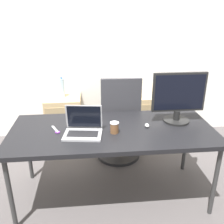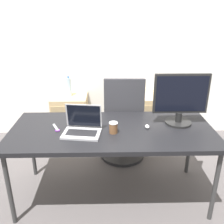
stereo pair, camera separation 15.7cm
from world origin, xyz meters
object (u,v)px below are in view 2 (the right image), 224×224
(water_bottle, at_px, (69,87))
(laptop_center, at_px, (82,127))
(cabinet_left, at_px, (71,118))
(office_chair, at_px, (123,129))
(cabinet_right, at_px, (153,118))
(monitor, at_px, (181,100))
(coffee_cup_brown, at_px, (113,128))
(mouse, at_px, (147,127))
(coffee_cup_white, at_px, (85,116))

(water_bottle, distance_m, laptop_center, 1.29)
(cabinet_left, distance_m, water_bottle, 0.46)
(cabinet_left, distance_m, laptop_center, 1.36)
(office_chair, xyz_separation_m, cabinet_left, (-0.70, 0.51, -0.08))
(cabinet_right, height_order, monitor, monitor)
(monitor, bearing_deg, cabinet_right, 91.25)
(cabinet_left, xyz_separation_m, laptop_center, (0.29, -1.25, 0.46))
(coffee_cup_brown, bearing_deg, monitor, 16.39)
(cabinet_right, distance_m, monitor, 1.26)
(office_chair, height_order, coffee_cup_brown, office_chair)
(cabinet_right, bearing_deg, mouse, -103.93)
(coffee_cup_white, distance_m, coffee_cup_brown, 0.38)
(cabinet_right, xyz_separation_m, coffee_cup_brown, (-0.61, -1.26, 0.46))
(water_bottle, height_order, mouse, water_bottle)
(laptop_center, distance_m, coffee_cup_brown, 0.28)
(monitor, height_order, coffee_cup_brown, monitor)
(water_bottle, relative_size, monitor, 0.54)
(cabinet_right, distance_m, water_bottle, 1.26)
(office_chair, xyz_separation_m, monitor, (0.49, -0.56, 0.57))
(office_chair, distance_m, laptop_center, 0.93)
(cabinet_left, relative_size, laptop_center, 1.90)
(cabinet_right, bearing_deg, office_chair, -132.42)
(cabinet_left, height_order, monitor, monitor)
(cabinet_left, height_order, coffee_cup_white, coffee_cup_white)
(office_chair, relative_size, mouse, 17.95)
(water_bottle, relative_size, laptop_center, 0.77)
(cabinet_left, height_order, water_bottle, water_bottle)
(office_chair, xyz_separation_m, water_bottle, (-0.70, 0.52, 0.39))
(monitor, distance_m, coffee_cup_white, 0.92)
(cabinet_left, bearing_deg, monitor, -41.93)
(cabinet_right, xyz_separation_m, water_bottle, (-1.17, 0.00, 0.46))
(office_chair, distance_m, coffee_cup_white, 0.75)
(mouse, bearing_deg, cabinet_right, 76.07)
(water_bottle, relative_size, coffee_cup_white, 2.34)
(cabinet_left, xyz_separation_m, cabinet_right, (1.17, 0.00, 0.00))
(cabinet_left, relative_size, coffee_cup_white, 5.75)
(cabinet_left, distance_m, monitor, 1.73)
(mouse, bearing_deg, coffee_cup_brown, -164.75)
(monitor, bearing_deg, coffee_cup_brown, -163.61)
(office_chair, relative_size, water_bottle, 3.99)
(laptop_center, relative_size, coffee_cup_brown, 3.54)
(mouse, relative_size, coffee_cup_white, 0.52)
(laptop_center, bearing_deg, coffee_cup_brown, -1.93)
(monitor, bearing_deg, cabinet_left, 138.07)
(water_bottle, xyz_separation_m, mouse, (0.88, -1.18, -0.04))
(office_chair, bearing_deg, water_bottle, 143.81)
(water_bottle, distance_m, mouse, 1.47)
(monitor, bearing_deg, coffee_cup_white, 175.29)
(cabinet_left, height_order, laptop_center, laptop_center)
(coffee_cup_white, bearing_deg, laptop_center, -90.78)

